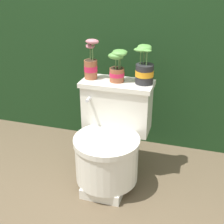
# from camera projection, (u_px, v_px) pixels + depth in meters

# --- Properties ---
(ground_plane) EXTENTS (12.00, 12.00, 0.00)m
(ground_plane) POSITION_uv_depth(u_px,v_px,m) (97.00, 185.00, 2.10)
(ground_plane) COLOR brown
(hedge_backdrop) EXTENTS (4.03, 0.76, 1.72)m
(hedge_backdrop) POSITION_uv_depth(u_px,v_px,m) (135.00, 27.00, 2.61)
(hedge_backdrop) COLOR #193819
(hedge_backdrop) RESTS_ON ground
(toilet) EXTENTS (0.47, 0.56, 0.66)m
(toilet) POSITION_uv_depth(u_px,v_px,m) (111.00, 141.00, 2.04)
(toilet) COLOR silver
(toilet) RESTS_ON ground
(potted_plant_left) EXTENTS (0.10, 0.09, 0.26)m
(potted_plant_left) POSITION_uv_depth(u_px,v_px,m) (91.00, 64.00, 2.03)
(potted_plant_left) COLOR #9E5638
(potted_plant_left) RESTS_ON toilet
(potted_plant_midleft) EXTENTS (0.12, 0.11, 0.20)m
(potted_plant_midleft) POSITION_uv_depth(u_px,v_px,m) (118.00, 65.00, 1.97)
(potted_plant_midleft) COLOR #9E5638
(potted_plant_midleft) RESTS_ON toilet
(potted_plant_middle) EXTENTS (0.13, 0.13, 0.24)m
(potted_plant_middle) POSITION_uv_depth(u_px,v_px,m) (144.00, 68.00, 1.95)
(potted_plant_middle) COLOR #262628
(potted_plant_middle) RESTS_ON toilet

